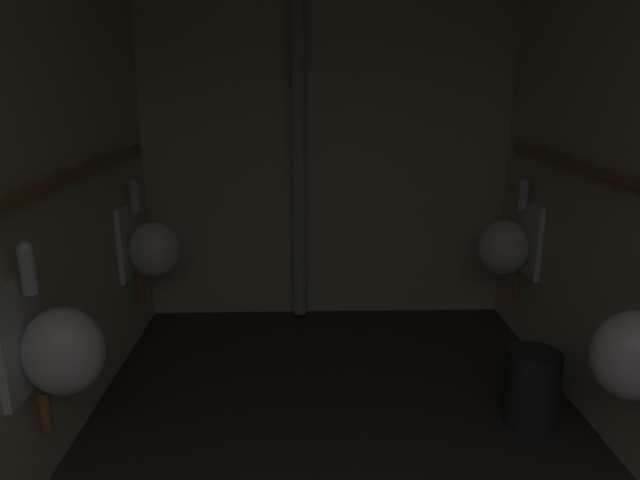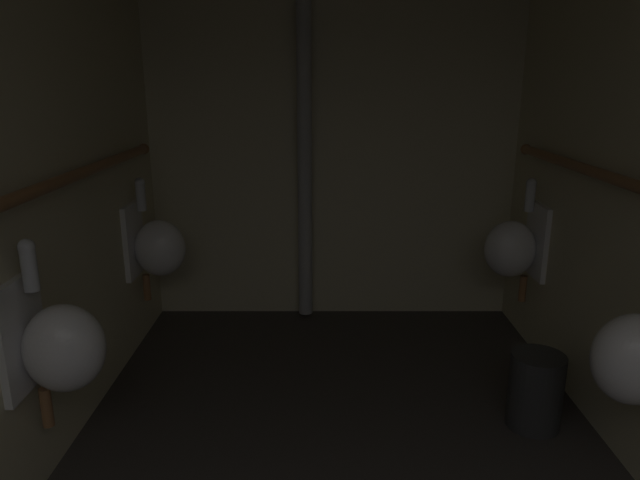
{
  "view_description": "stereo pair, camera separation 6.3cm",
  "coord_description": "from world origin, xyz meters",
  "views": [
    {
      "loc": [
        -0.15,
        -0.02,
        1.59
      ],
      "look_at": [
        -0.09,
        2.13,
        0.99
      ],
      "focal_mm": 32.29,
      "sensor_mm": 36.0,
      "label": 1
    },
    {
      "loc": [
        -0.09,
        -0.02,
        1.59
      ],
      "look_at": [
        -0.09,
        2.13,
        0.99
      ],
      "focal_mm": 32.29,
      "sensor_mm": 36.0,
      "label": 2
    }
  ],
  "objects": [
    {
      "name": "standpipe_back_wall",
      "position": [
        -0.19,
        3.72,
        1.18
      ],
      "size": [
        0.09,
        0.09,
        2.31
      ],
      "primitive_type": "cylinder",
      "color": "#B2B2B2",
      "rests_on": "ground"
    },
    {
      "name": "urinal_right_far",
      "position": [
        1.07,
        3.26,
        0.63
      ],
      "size": [
        0.32,
        0.3,
        0.76
      ],
      "color": "white"
    },
    {
      "name": "supply_pipe_left",
      "position": [
        -1.15,
        1.93,
        1.19
      ],
      "size": [
        0.06,
        3.16,
        0.06
      ],
      "color": "#936038"
    },
    {
      "name": "urinal_left_mid",
      "position": [
        -1.07,
        1.94,
        0.63
      ],
      "size": [
        0.32,
        0.3,
        0.76
      ],
      "color": "white"
    },
    {
      "name": "urinal_left_far",
      "position": [
        -1.07,
        3.28,
        0.63
      ],
      "size": [
        0.32,
        0.3,
        0.76
      ],
      "color": "white"
    },
    {
      "name": "waste_bin",
      "position": [
        0.93,
        2.39,
        0.18
      ],
      "size": [
        0.25,
        0.25,
        0.36
      ],
      "primitive_type": "cylinder",
      "color": "#2D2D2D",
      "rests_on": "ground"
    },
    {
      "name": "wall_back",
      "position": [
        0.0,
        3.83,
        1.18
      ],
      "size": [
        2.55,
        0.06,
        2.36
      ],
      "primitive_type": "cube",
      "color": "beige",
      "rests_on": "ground"
    }
  ]
}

